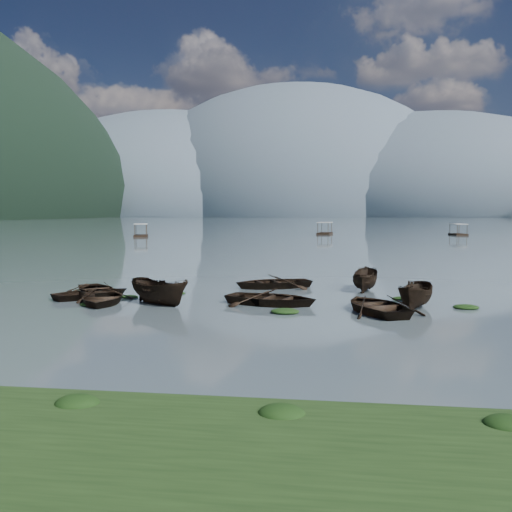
# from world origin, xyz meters

# --- Properties ---
(ground_plane) EXTENTS (2400.00, 2400.00, 0.00)m
(ground_plane) POSITION_xyz_m (0.00, 0.00, 0.00)
(ground_plane) COLOR #4E5B61
(near_shore) EXTENTS (60.00, 6.00, 0.50)m
(near_shore) POSITION_xyz_m (0.00, -14.00, 0.00)
(near_shore) COLOR black
(near_shore) RESTS_ON ground
(haze_mtn_a) EXTENTS (520.00, 520.00, 280.00)m
(haze_mtn_a) POSITION_xyz_m (-260.00, 900.00, 0.00)
(haze_mtn_a) COLOR #475666
(haze_mtn_a) RESTS_ON ground
(haze_mtn_b) EXTENTS (520.00, 520.00, 340.00)m
(haze_mtn_b) POSITION_xyz_m (-60.00, 900.00, 0.00)
(haze_mtn_b) COLOR #475666
(haze_mtn_b) RESTS_ON ground
(haze_mtn_c) EXTENTS (520.00, 520.00, 260.00)m
(haze_mtn_c) POSITION_xyz_m (140.00, 900.00, 0.00)
(haze_mtn_c) COLOR #475666
(haze_mtn_c) RESTS_ON ground
(rowboat_0) EXTENTS (4.30, 5.19, 0.93)m
(rowboat_0) POSITION_xyz_m (-7.15, 3.81, 0.00)
(rowboat_0) COLOR black
(rowboat_0) RESTS_ON ground
(rowboat_1) EXTENTS (5.23, 5.31, 0.90)m
(rowboat_1) POSITION_xyz_m (-8.52, 5.67, 0.00)
(rowboat_1) COLOR black
(rowboat_1) RESTS_ON ground
(rowboat_2) EXTENTS (4.42, 3.81, 1.66)m
(rowboat_2) POSITION_xyz_m (-3.98, 3.99, 0.00)
(rowboat_2) COLOR black
(rowboat_2) RESTS_ON ground
(rowboat_3) EXTENTS (5.06, 5.84, 1.01)m
(rowboat_3) POSITION_xyz_m (7.20, 3.19, 0.00)
(rowboat_3) COLOR black
(rowboat_3) RESTS_ON ground
(rowboat_4) EXTENTS (5.71, 4.75, 1.02)m
(rowboat_4) POSITION_xyz_m (1.85, 4.70, 0.00)
(rowboat_4) COLOR black
(rowboat_4) RESTS_ON ground
(rowboat_5) EXTENTS (2.67, 4.23, 1.53)m
(rowboat_5) POSITION_xyz_m (9.27, 4.81, 0.00)
(rowboat_5) COLOR black
(rowboat_5) RESTS_ON ground
(rowboat_6) EXTENTS (4.92, 5.14, 0.87)m
(rowboat_6) POSITION_xyz_m (-9.10, 7.45, 0.00)
(rowboat_6) COLOR black
(rowboat_6) RESTS_ON ground
(rowboat_7) EXTENTS (6.03, 5.36, 1.03)m
(rowboat_7) POSITION_xyz_m (1.16, 11.50, 0.00)
(rowboat_7) COLOR black
(rowboat_7) RESTS_ON ground
(rowboat_8) EXTENTS (2.03, 4.12, 1.53)m
(rowboat_8) POSITION_xyz_m (6.99, 11.16, 0.00)
(rowboat_8) COLOR black
(rowboat_8) RESTS_ON ground
(weed_clump_0) EXTENTS (1.16, 0.95, 0.25)m
(weed_clump_0) POSITION_xyz_m (-7.43, 3.08, 0.00)
(weed_clump_0) COLOR black
(weed_clump_0) RESTS_ON ground
(weed_clump_1) EXTENTS (0.98, 0.78, 0.22)m
(weed_clump_1) POSITION_xyz_m (-4.14, 7.84, 0.00)
(weed_clump_1) COLOR black
(weed_clump_1) RESTS_ON ground
(weed_clump_2) EXTENTS (1.37, 1.09, 0.30)m
(weed_clump_2) POSITION_xyz_m (2.80, 2.23, 0.00)
(weed_clump_2) COLOR black
(weed_clump_2) RESTS_ON ground
(weed_clump_3) EXTENTS (0.77, 0.65, 0.17)m
(weed_clump_3) POSITION_xyz_m (1.41, 6.85, 0.00)
(weed_clump_3) COLOR black
(weed_clump_3) RESTS_ON ground
(weed_clump_4) EXTENTS (1.28, 1.01, 0.26)m
(weed_clump_4) POSITION_xyz_m (11.73, 4.85, 0.00)
(weed_clump_4) COLOR black
(weed_clump_4) RESTS_ON ground
(weed_clump_5) EXTENTS (0.98, 0.79, 0.21)m
(weed_clump_5) POSITION_xyz_m (-6.43, 6.02, 0.00)
(weed_clump_5) COLOR black
(weed_clump_5) RESTS_ON ground
(weed_clump_6) EXTENTS (0.90, 0.75, 0.19)m
(weed_clump_6) POSITION_xyz_m (0.47, 7.66, 0.00)
(weed_clump_6) COLOR black
(weed_clump_6) RESTS_ON ground
(weed_clump_7) EXTENTS (0.99, 0.79, 0.22)m
(weed_clump_7) POSITION_xyz_m (8.80, 7.48, 0.00)
(weed_clump_7) COLOR black
(weed_clump_7) RESTS_ON ground
(pontoon_left) EXTENTS (4.62, 7.15, 2.54)m
(pontoon_left) POSITION_xyz_m (-34.06, 86.08, 0.00)
(pontoon_left) COLOR black
(pontoon_left) RESTS_ON ground
(pontoon_centre) EXTENTS (3.67, 7.14, 2.62)m
(pontoon_centre) POSITION_xyz_m (2.57, 104.42, 0.00)
(pontoon_centre) COLOR black
(pontoon_centre) RESTS_ON ground
(pontoon_right) EXTENTS (3.17, 6.38, 2.36)m
(pontoon_right) POSITION_xyz_m (31.33, 103.62, 0.00)
(pontoon_right) COLOR black
(pontoon_right) RESTS_ON ground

